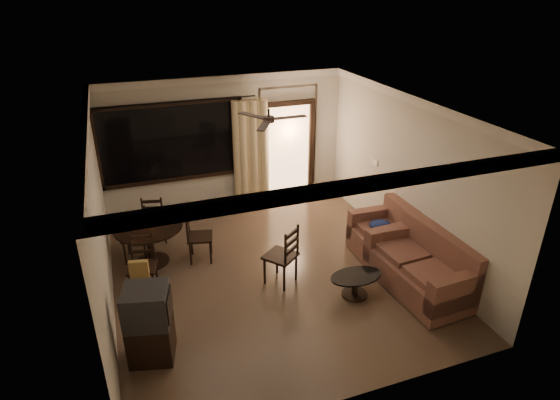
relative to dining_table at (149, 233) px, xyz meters
name	(u,v)px	position (x,y,z in m)	size (l,w,h in m)	color
ground	(270,273)	(1.82, -1.04, -0.57)	(5.50, 5.50, 0.00)	#7F6651
room_shell	(269,135)	(2.41, 0.74, 1.26)	(5.50, 6.70, 5.50)	beige
dining_table	(149,233)	(0.00, 0.00, 0.00)	(1.16, 1.16, 0.94)	black
dining_chair_west	(137,245)	(-0.22, 0.19, -0.29)	(0.50, 0.50, 0.95)	black
dining_chair_east	(200,245)	(0.81, -0.19, -0.29)	(0.50, 0.50, 0.95)	black
dining_chair_south	(143,275)	(-0.20, -0.84, -0.27)	(0.50, 0.55, 0.95)	black
dining_chair_north	(156,226)	(0.18, 0.77, -0.29)	(0.50, 0.50, 0.95)	black
tv_cabinet	(149,324)	(-0.23, -2.31, -0.04)	(0.66, 0.62, 1.06)	black
sofa	(423,268)	(3.94, -2.24, -0.19)	(1.04, 1.81, 0.94)	#452220
armchair	(385,235)	(3.93, -1.12, -0.18)	(0.97, 0.97, 0.94)	#452220
coffee_table	(355,282)	(2.87, -2.04, -0.33)	(0.83, 0.50, 0.36)	black
side_chair	(281,266)	(1.91, -1.31, -0.26)	(0.64, 0.64, 1.03)	black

